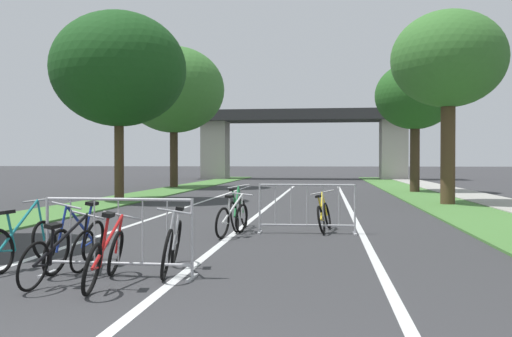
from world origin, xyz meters
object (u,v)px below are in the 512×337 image
object	(u,v)px
tree_right_oak_near	(415,96)
crowd_barrier_second	(307,209)
tree_left_pine_far	(174,90)
tree_left_oak_mid	(119,70)
crowd_barrier_nearest	(118,238)
bicycle_white_6	(232,219)
bicycle_black_3	(60,255)
bicycle_yellow_2	(324,216)
bicycle_red_0	(105,257)
tree_right_maple_mid	(448,61)
bicycle_silver_5	(172,245)
bicycle_green_7	(239,213)
bicycle_teal_4	(23,243)
bicycle_blue_1	(77,243)

from	to	relation	value
tree_right_oak_near	crowd_barrier_second	size ratio (longest dim) A/B	3.05
tree_left_pine_far	tree_left_oak_mid	bearing A→B (deg)	-85.75
crowd_barrier_nearest	crowd_barrier_second	bearing A→B (deg)	63.69
tree_right_oak_near	bicycle_white_6	xyz separation A→B (m)	(-6.16, -16.34, -4.29)
tree_left_pine_far	bicycle_black_3	distance (m)	25.12
crowd_barrier_nearest	bicycle_black_3	bearing A→B (deg)	-145.71
bicycle_yellow_2	crowd_barrier_nearest	bearing A→B (deg)	-110.02
tree_left_oak_mid	bicycle_red_0	world-z (taller)	tree_left_oak_mid
crowd_barrier_nearest	bicycle_white_6	size ratio (longest dim) A/B	1.32
tree_right_maple_mid	bicycle_white_6	world-z (taller)	tree_right_maple_mid
bicycle_black_3	bicycle_silver_5	bearing A→B (deg)	39.21
tree_right_oak_near	bicycle_red_0	distance (m)	22.58
tree_right_maple_mid	bicycle_green_7	bearing A→B (deg)	-128.61
tree_right_maple_mid	bicycle_yellow_2	world-z (taller)	tree_right_maple_mid
tree_right_oak_near	bicycle_white_6	bearing A→B (deg)	-110.66
bicycle_teal_4	tree_right_maple_mid	bearing A→B (deg)	61.05
bicycle_green_7	bicycle_white_6	bearing A→B (deg)	-86.30
bicycle_yellow_2	bicycle_green_7	size ratio (longest dim) A/B	0.92
bicycle_white_6	bicycle_silver_5	bearing A→B (deg)	-78.83
tree_left_oak_mid	bicycle_black_3	bearing A→B (deg)	-72.00
tree_right_oak_near	bicycle_black_3	bearing A→B (deg)	-109.93
crowd_barrier_second	tree_left_pine_far	bearing A→B (deg)	113.27
crowd_barrier_second	bicycle_blue_1	world-z (taller)	crowd_barrier_second
crowd_barrier_nearest	bicycle_white_6	world-z (taller)	crowd_barrier_nearest
tree_left_pine_far	bicycle_blue_1	world-z (taller)	tree_left_pine_far
tree_left_pine_far	bicycle_blue_1	distance (m)	24.27
bicycle_blue_1	bicycle_white_6	size ratio (longest dim) A/B	1.09
tree_left_pine_far	bicycle_teal_4	xyz separation A→B (m)	(4.16, -23.11, -5.18)
tree_left_oak_mid	bicycle_black_3	distance (m)	15.01
bicycle_black_3	bicycle_white_6	distance (m)	4.82
tree_left_oak_mid	bicycle_silver_5	xyz separation A→B (m)	(5.64, -12.77, -4.61)
tree_left_oak_mid	bicycle_white_6	xyz separation A→B (m)	(5.84, -8.98, -4.63)
bicycle_yellow_2	bicycle_black_3	world-z (taller)	bicycle_yellow_2
bicycle_silver_5	bicycle_green_7	world-z (taller)	bicycle_green_7
tree_left_oak_mid	crowd_barrier_second	world-z (taller)	tree_left_oak_mid
tree_right_oak_near	bicycle_silver_5	xyz separation A→B (m)	(-6.36, -20.14, -4.27)
tree_left_pine_far	bicycle_silver_5	distance (m)	24.64
bicycle_yellow_2	bicycle_teal_4	size ratio (longest dim) A/B	0.94
bicycle_red_0	bicycle_white_6	distance (m)	4.78
tree_left_oak_mid	bicycle_yellow_2	world-z (taller)	tree_left_oak_mid
tree_left_pine_far	crowd_barrier_second	world-z (taller)	tree_left_pine_far
tree_left_oak_mid	tree_right_maple_mid	size ratio (longest dim) A/B	1.07
tree_left_oak_mid	bicycle_black_3	world-z (taller)	tree_left_oak_mid
tree_left_oak_mid	bicycle_silver_5	world-z (taller)	tree_left_oak_mid
bicycle_black_3	bicycle_teal_4	size ratio (longest dim) A/B	1.02
crowd_barrier_second	crowd_barrier_nearest	bearing A→B (deg)	-116.31
bicycle_black_3	bicycle_red_0	bearing A→B (deg)	-3.66
tree_left_oak_mid	bicycle_red_0	size ratio (longest dim) A/B	4.15
bicycle_teal_4	tree_right_oak_near	bearing A→B (deg)	72.48
tree_left_oak_mid	tree_right_oak_near	size ratio (longest dim) A/B	1.13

